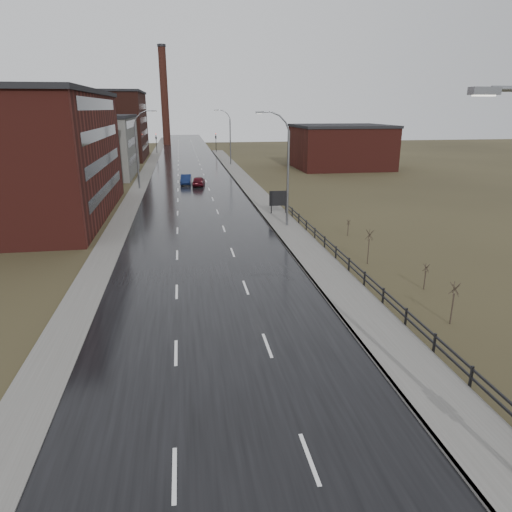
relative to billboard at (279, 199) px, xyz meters
name	(u,v)px	position (x,y,z in m)	size (l,w,h in m)	color
road	(194,190)	(-9.10, 18.40, -1.79)	(14.00, 300.00, 0.06)	black
sidewalk_right	(287,228)	(-0.50, -6.60, -1.73)	(3.20, 180.00, 0.18)	#595651
curb_right	(272,229)	(-2.02, -6.60, -1.73)	(0.16, 180.00, 0.18)	slate
sidewalk_left	(137,191)	(-17.30, 18.40, -1.76)	(2.40, 260.00, 0.12)	#595651
warehouse_mid	(87,146)	(-27.09, 36.40, 3.44)	(16.32, 20.40, 10.50)	slate
warehouse_far	(88,125)	(-32.09, 66.40, 5.94)	(26.52, 24.48, 15.50)	#331611
building_right	(341,146)	(21.20, 40.40, 2.44)	(18.36, 16.32, 8.50)	#471914
smokestack	(164,96)	(-15.10, 108.40, 13.68)	(2.70, 2.70, 30.70)	#331611
streetlight_right_mid	(285,169)	(-0.60, -5.60, 4.02)	(3.36, 0.28, 11.35)	slate
streetlight_left	(139,149)	(-16.80, 20.40, 4.02)	(3.36, 0.28, 11.35)	slate
streetlight_right_far	(229,137)	(-0.60, 48.40, 4.02)	(3.36, 0.28, 11.35)	slate
guardrail	(369,281)	(1.20, -23.29, -1.11)	(0.10, 53.05, 1.10)	black
shrub_c	(453,302)	(3.85, -28.72, -0.50)	(0.59, 0.62, 2.49)	#382D23
shrub_d	(425,276)	(5.00, -23.68, -0.87)	(0.43, 0.45, 1.80)	#382D23
shrub_e	(369,246)	(3.29, -18.09, -0.36)	(0.65, 0.68, 2.76)	#382D23
shrub_f	(348,227)	(4.67, -9.88, -1.00)	(0.38, 0.40, 1.56)	#382D23
billboard	(279,199)	(0.00, 0.00, 0.00)	(2.21, 0.17, 2.75)	black
traffic_light_left	(156,136)	(-17.10, 78.40, 2.78)	(0.58, 2.73, 5.30)	black
traffic_light_right	(216,135)	(-1.10, 78.40, 2.78)	(0.58, 2.73, 5.30)	black
car_near	(186,180)	(-10.10, 23.75, -1.07)	(1.58, 4.54, 1.50)	#0B173A
car_far	(199,181)	(-8.19, 21.80, -1.08)	(1.76, 4.37, 1.49)	#470B15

